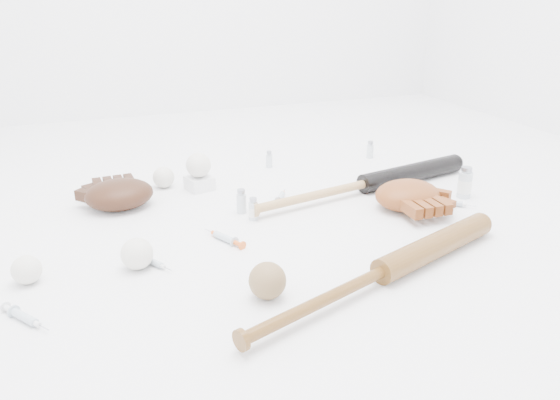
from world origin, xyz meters
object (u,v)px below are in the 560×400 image
object	(u,v)px
pedestal	(199,183)
bat_wood	(383,271)
bat_dark	(365,184)
glove_dark	(119,194)

from	to	relation	value
pedestal	bat_wood	bearing A→B (deg)	-71.36
bat_dark	pedestal	xyz separation A→B (m)	(-0.50, 0.23, -0.01)
bat_dark	pedestal	distance (m)	0.55
bat_wood	glove_dark	world-z (taller)	glove_dark
bat_wood	pedestal	bearing A→B (deg)	89.14
pedestal	bat_dark	bearing A→B (deg)	-24.32
pedestal	glove_dark	bearing A→B (deg)	-165.29
bat_dark	glove_dark	size ratio (longest dim) A/B	3.62
bat_dark	pedestal	size ratio (longest dim) A/B	11.25
bat_dark	pedestal	world-z (taller)	bat_dark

